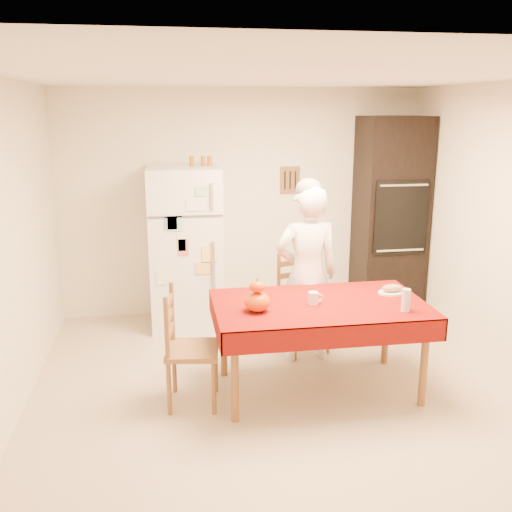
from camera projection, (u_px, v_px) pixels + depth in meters
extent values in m
plane|color=tan|center=(281.00, 403.00, 4.54)|extent=(4.50, 4.50, 0.00)
cube|color=#F0E4CA|center=(241.00, 203.00, 6.37)|extent=(4.00, 0.02, 2.50)
cube|color=#F0E4CA|center=(409.00, 399.00, 2.07)|extent=(4.00, 0.02, 2.50)
cube|color=white|center=(284.00, 75.00, 3.91)|extent=(4.00, 4.50, 0.02)
cube|color=brown|center=(290.00, 180.00, 6.38)|extent=(0.22, 0.02, 0.30)
cube|color=white|center=(185.00, 248.00, 6.02)|extent=(0.75, 0.70, 1.70)
cube|color=silver|center=(212.00, 196.00, 5.56)|extent=(0.03, 0.03, 0.25)
cube|color=silver|center=(214.00, 270.00, 5.74)|extent=(0.03, 0.03, 0.60)
cube|color=black|center=(390.00, 217.00, 6.36)|extent=(0.70, 0.60, 2.20)
cube|color=black|center=(401.00, 218.00, 6.05)|extent=(0.59, 0.02, 0.80)
cylinder|color=brown|center=(235.00, 378.00, 4.19)|extent=(0.06, 0.06, 0.71)
cylinder|color=brown|center=(224.00, 337.00, 4.94)|extent=(0.06, 0.06, 0.71)
cylinder|color=brown|center=(424.00, 364.00, 4.42)|extent=(0.06, 0.06, 0.71)
cylinder|color=brown|center=(386.00, 327.00, 5.17)|extent=(0.06, 0.06, 0.71)
cube|color=brown|center=(320.00, 307.00, 4.58)|extent=(1.60, 0.90, 0.04)
cube|color=#5D0F05|center=(320.00, 303.00, 4.58)|extent=(1.70, 1.00, 0.01)
cylinder|color=brown|center=(295.00, 339.00, 5.26)|extent=(0.04, 0.04, 0.43)
cylinder|color=brown|center=(278.00, 326.00, 5.56)|extent=(0.04, 0.04, 0.43)
cylinder|color=brown|center=(328.00, 332.00, 5.41)|extent=(0.04, 0.04, 0.43)
cylinder|color=brown|center=(310.00, 321.00, 5.71)|extent=(0.04, 0.04, 0.43)
cube|color=brown|center=(303.00, 306.00, 5.43)|extent=(0.51, 0.50, 0.04)
cube|color=brown|center=(295.00, 276.00, 5.51)|extent=(0.35, 0.13, 0.50)
cylinder|color=brown|center=(214.00, 388.00, 4.33)|extent=(0.04, 0.04, 0.43)
cylinder|color=brown|center=(169.00, 389.00, 4.32)|extent=(0.04, 0.04, 0.43)
cylinder|color=brown|center=(216.00, 367.00, 4.68)|extent=(0.04, 0.04, 0.43)
cylinder|color=brown|center=(174.00, 368.00, 4.67)|extent=(0.04, 0.04, 0.43)
cube|color=brown|center=(193.00, 350.00, 4.44)|extent=(0.45, 0.47, 0.04)
cube|color=brown|center=(169.00, 320.00, 4.37)|extent=(0.08, 0.36, 0.50)
imported|color=white|center=(307.00, 275.00, 5.16)|extent=(0.60, 0.40, 1.63)
cylinder|color=silver|center=(313.00, 298.00, 4.53)|extent=(0.08, 0.08, 0.10)
ellipsoid|color=#EC3405|center=(257.00, 302.00, 4.37)|extent=(0.20, 0.20, 0.15)
ellipsoid|color=#E94D05|center=(257.00, 287.00, 4.34)|extent=(0.12, 0.12, 0.09)
cylinder|color=silver|center=(406.00, 300.00, 4.37)|extent=(0.07, 0.07, 0.18)
cylinder|color=white|center=(392.00, 293.00, 4.80)|extent=(0.24, 0.24, 0.02)
ellipsoid|color=#A78552|center=(392.00, 288.00, 4.79)|extent=(0.18, 0.10, 0.06)
cylinder|color=#91541A|center=(192.00, 161.00, 5.86)|extent=(0.05, 0.05, 0.10)
cylinder|color=#98511B|center=(203.00, 161.00, 5.87)|extent=(0.05, 0.05, 0.10)
cylinder|color=#98591B|center=(210.00, 161.00, 5.88)|extent=(0.05, 0.05, 0.10)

